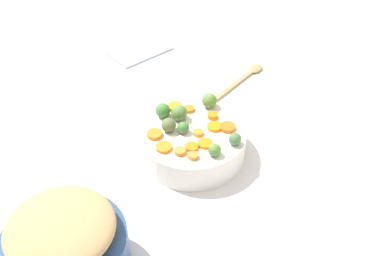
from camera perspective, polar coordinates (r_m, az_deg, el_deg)
name	(u,v)px	position (r m, az deg, el deg)	size (l,w,h in m)	color
tabletop	(199,148)	(1.21, 0.81, -2.46)	(2.40, 2.40, 0.02)	silver
serving_bowl_carrots	(192,142)	(1.16, 0.00, -1.75)	(0.26, 0.26, 0.07)	white
metal_pot	(68,255)	(0.95, -14.77, -14.56)	(0.23, 0.23, 0.10)	navy
stuffing_mound	(60,228)	(0.89, -15.63, -11.54)	(0.20, 0.20, 0.06)	tan
carrot_slice_0	(192,147)	(1.09, -0.04, -2.29)	(0.03, 0.03, 0.01)	orange
carrot_slice_1	(180,151)	(1.07, -1.45, -2.84)	(0.03, 0.03, 0.01)	orange
carrot_slice_2	(215,127)	(1.14, 2.73, 0.16)	(0.04, 0.04, 0.01)	orange
carrot_slice_3	(175,107)	(1.20, -2.06, 2.54)	(0.04, 0.04, 0.01)	orange
carrot_slice_4	(189,109)	(1.20, -0.37, 2.31)	(0.03, 0.03, 0.01)	orange
carrot_slice_5	(154,134)	(1.12, -4.55, -0.76)	(0.04, 0.04, 0.01)	orange
carrot_slice_6	(205,143)	(1.10, 1.60, -1.87)	(0.04, 0.04, 0.01)	orange
carrot_slice_7	(193,156)	(1.06, 0.13, -3.37)	(0.02, 0.02, 0.01)	orange
carrot_slice_8	(227,127)	(1.14, 4.28, 0.10)	(0.04, 0.04, 0.01)	orange
carrot_slice_9	(213,116)	(1.17, 2.49, 1.48)	(0.03, 0.03, 0.01)	orange
carrot_slice_10	(164,147)	(1.09, -3.42, -2.34)	(0.04, 0.04, 0.01)	orange
carrot_slice_11	(198,133)	(1.12, 0.74, -0.60)	(0.02, 0.02, 0.01)	orange
brussels_sprout_0	(163,110)	(1.17, -3.54, 2.13)	(0.04, 0.04, 0.04)	#478137
brussels_sprout_1	(215,150)	(1.06, 2.74, -2.67)	(0.03, 0.03, 0.03)	#578638
brussels_sprout_2	(235,139)	(1.10, 5.20, -1.33)	(0.03, 0.03, 0.03)	#4F7741
brussels_sprout_3	(183,128)	(1.12, -1.04, 0.01)	(0.03, 0.03, 0.03)	#467D39
brussels_sprout_4	(209,101)	(1.20, 2.11, 3.33)	(0.04, 0.04, 0.04)	olive
brussels_sprout_5	(179,113)	(1.16, -1.53, 1.85)	(0.04, 0.04, 0.04)	#597E3D
brussels_sprout_6	(169,125)	(1.13, -2.82, 0.37)	(0.04, 0.04, 0.04)	#5E6D3B
wooden_spoon	(240,80)	(1.44, 5.83, 5.75)	(0.32, 0.08, 0.01)	tan
dish_towel	(141,51)	(1.58, -6.22, 9.18)	(0.19, 0.11, 0.01)	#A3ADC5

